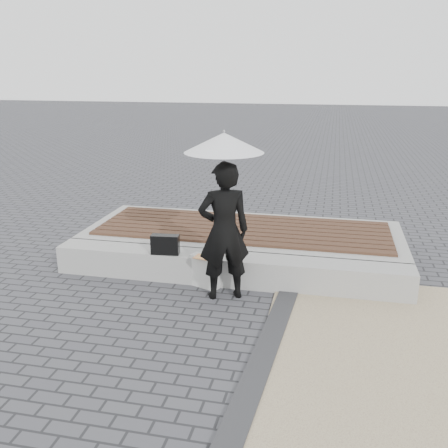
{
  "coord_description": "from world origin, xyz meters",
  "views": [
    {
      "loc": [
        1.35,
        -4.77,
        2.87
      ],
      "look_at": [
        0.05,
        1.13,
        1.0
      ],
      "focal_mm": 40.17,
      "sensor_mm": 36.0,
      "label": 1
    }
  ],
  "objects_px": {
    "parasol": "(224,143)",
    "canvas_tote": "(205,271)",
    "seating_ledge": "(228,269)",
    "woman": "(224,231)",
    "handbag": "(165,245)"
  },
  "relations": [
    {
      "from": "parasol",
      "to": "canvas_tote",
      "type": "xyz_separation_m",
      "value": [
        -0.32,
        0.27,
        -1.8
      ]
    },
    {
      "from": "seating_ledge",
      "to": "woman",
      "type": "distance_m",
      "value": 0.85
    },
    {
      "from": "parasol",
      "to": "canvas_tote",
      "type": "bearing_deg",
      "value": 140.53
    },
    {
      "from": "woman",
      "to": "canvas_tote",
      "type": "relative_size",
      "value": 4.1
    },
    {
      "from": "parasol",
      "to": "woman",
      "type": "bearing_deg",
      "value": 0.0
    },
    {
      "from": "canvas_tote",
      "to": "handbag",
      "type": "bearing_deg",
      "value": -165.1
    },
    {
      "from": "parasol",
      "to": "canvas_tote",
      "type": "distance_m",
      "value": 1.85
    },
    {
      "from": "parasol",
      "to": "handbag",
      "type": "distance_m",
      "value": 1.78
    },
    {
      "from": "woman",
      "to": "canvas_tote",
      "type": "height_order",
      "value": "woman"
    },
    {
      "from": "handbag",
      "to": "seating_ledge",
      "type": "bearing_deg",
      "value": 3.0
    },
    {
      "from": "seating_ledge",
      "to": "parasol",
      "type": "bearing_deg",
      "value": -83.67
    },
    {
      "from": "woman",
      "to": "parasol",
      "type": "height_order",
      "value": "parasol"
    },
    {
      "from": "woman",
      "to": "seating_ledge",
      "type": "bearing_deg",
      "value": -106.32
    },
    {
      "from": "seating_ledge",
      "to": "handbag",
      "type": "relative_size",
      "value": 12.83
    },
    {
      "from": "seating_ledge",
      "to": "parasol",
      "type": "height_order",
      "value": "parasol"
    }
  ]
}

